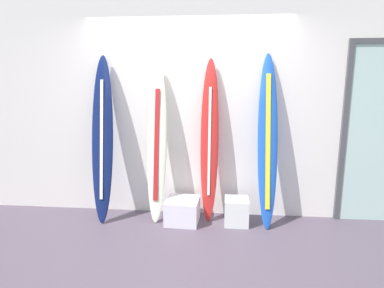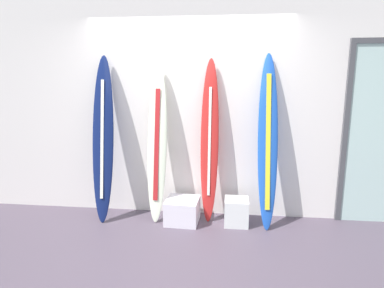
{
  "view_description": "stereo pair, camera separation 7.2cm",
  "coord_description": "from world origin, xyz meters",
  "px_view_note": "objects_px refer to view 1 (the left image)",
  "views": [
    {
      "loc": [
        0.43,
        -2.92,
        1.78
      ],
      "look_at": [
        0.07,
        0.95,
        0.99
      ],
      "focal_mm": 30.76,
      "sensor_mm": 36.0,
      "label": 1
    },
    {
      "loc": [
        0.5,
        -2.92,
        1.78
      ],
      "look_at": [
        0.07,
        0.95,
        0.99
      ],
      "focal_mm": 30.76,
      "sensor_mm": 36.0,
      "label": 2
    }
  ],
  "objects_px": {
    "display_block_left": "(236,211)",
    "display_block_center": "(182,211)",
    "surfboard_navy": "(103,140)",
    "surfboard_ivory": "(157,146)",
    "surfboard_crimson": "(209,143)",
    "surfboard_cobalt": "(268,143)"
  },
  "relations": [
    {
      "from": "display_block_left",
      "to": "display_block_center",
      "type": "xyz_separation_m",
      "value": [
        -0.67,
        -0.0,
        -0.01
      ]
    },
    {
      "from": "surfboard_navy",
      "to": "surfboard_ivory",
      "type": "relative_size",
      "value": 1.07
    },
    {
      "from": "surfboard_ivory",
      "to": "surfboard_crimson",
      "type": "height_order",
      "value": "surfboard_crimson"
    },
    {
      "from": "surfboard_crimson",
      "to": "display_block_center",
      "type": "bearing_deg",
      "value": -156.89
    },
    {
      "from": "surfboard_crimson",
      "to": "surfboard_ivory",
      "type": "bearing_deg",
      "value": -175.57
    },
    {
      "from": "surfboard_ivory",
      "to": "surfboard_cobalt",
      "type": "xyz_separation_m",
      "value": [
        1.33,
        -0.03,
        0.07
      ]
    },
    {
      "from": "surfboard_ivory",
      "to": "surfboard_cobalt",
      "type": "bearing_deg",
      "value": -1.17
    },
    {
      "from": "surfboard_cobalt",
      "to": "display_block_left",
      "type": "xyz_separation_m",
      "value": [
        -0.35,
        -0.06,
        -0.86
      ]
    },
    {
      "from": "surfboard_navy",
      "to": "display_block_left",
      "type": "bearing_deg",
      "value": -1.21
    },
    {
      "from": "surfboard_crimson",
      "to": "display_block_center",
      "type": "distance_m",
      "value": 0.91
    },
    {
      "from": "surfboard_ivory",
      "to": "display_block_left",
      "type": "bearing_deg",
      "value": -4.83
    },
    {
      "from": "surfboard_navy",
      "to": "display_block_center",
      "type": "xyz_separation_m",
      "value": [
        0.99,
        -0.04,
        -0.87
      ]
    },
    {
      "from": "surfboard_navy",
      "to": "surfboard_cobalt",
      "type": "relative_size",
      "value": 0.99
    },
    {
      "from": "surfboard_crimson",
      "to": "display_block_left",
      "type": "relative_size",
      "value": 6.2
    },
    {
      "from": "display_block_left",
      "to": "display_block_center",
      "type": "height_order",
      "value": "display_block_left"
    },
    {
      "from": "surfboard_ivory",
      "to": "surfboard_cobalt",
      "type": "height_order",
      "value": "surfboard_cobalt"
    },
    {
      "from": "display_block_left",
      "to": "display_block_center",
      "type": "bearing_deg",
      "value": -179.66
    },
    {
      "from": "display_block_left",
      "to": "display_block_center",
      "type": "distance_m",
      "value": 0.67
    },
    {
      "from": "surfboard_ivory",
      "to": "surfboard_crimson",
      "type": "xyz_separation_m",
      "value": [
        0.64,
        0.05,
        0.04
      ]
    },
    {
      "from": "surfboard_ivory",
      "to": "display_block_center",
      "type": "xyz_separation_m",
      "value": [
        0.32,
        -0.09,
        -0.8
      ]
    },
    {
      "from": "surfboard_ivory",
      "to": "display_block_left",
      "type": "distance_m",
      "value": 1.27
    },
    {
      "from": "surfboard_cobalt",
      "to": "display_block_center",
      "type": "relative_size",
      "value": 4.94
    }
  ]
}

